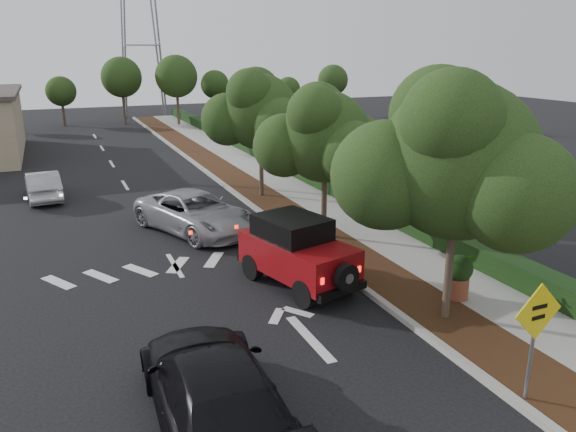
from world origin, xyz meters
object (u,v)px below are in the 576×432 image
black_suv_oncoming (214,389)px  speed_hump_sign (536,326)px  red_jeep (294,251)px  silver_suv_ahead (195,213)px

black_suv_oncoming → speed_hump_sign: (5.81, -1.73, 0.92)m
red_jeep → black_suv_oncoming: size_ratio=0.77×
silver_suv_ahead → speed_hump_sign: speed_hump_sign is taller
red_jeep → speed_hump_sign: 7.46m
red_jeep → speed_hump_sign: speed_hump_sign is taller
red_jeep → silver_suv_ahead: bearing=88.8°
red_jeep → silver_suv_ahead: size_ratio=0.77×
silver_suv_ahead → black_suv_oncoming: bearing=-124.4°
black_suv_oncoming → speed_hump_sign: bearing=165.4°
red_jeep → silver_suv_ahead: red_jeep is taller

